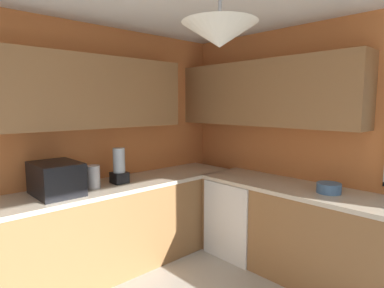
{
  "coord_description": "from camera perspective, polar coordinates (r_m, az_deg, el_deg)",
  "views": [
    {
      "loc": [
        1.27,
        -1.4,
        1.68
      ],
      "look_at": [
        -0.75,
        0.48,
        1.34
      ],
      "focal_mm": 29.99,
      "sensor_mm": 36.0,
      "label": 1
    }
  ],
  "objects": [
    {
      "name": "room_shell",
      "position": [
        2.84,
        1.18,
        9.34
      ],
      "size": [
        3.88,
        3.6,
        2.56
      ],
      "color": "#D17238",
      "rests_on": "ground_plane"
    },
    {
      "name": "counter_run_left",
      "position": [
        3.4,
        -16.07,
        -14.56
      ],
      "size": [
        0.65,
        3.21,
        0.89
      ],
      "color": "olive",
      "rests_on": "ground_plane"
    },
    {
      "name": "counter_run_back",
      "position": [
        3.27,
        25.34,
        -15.91
      ],
      "size": [
        2.97,
        0.65,
        0.89
      ],
      "color": "olive",
      "rests_on": "ground_plane"
    },
    {
      "name": "dishwasher",
      "position": [
        3.77,
        8.77,
        -12.59
      ],
      "size": [
        0.6,
        0.6,
        0.84
      ],
      "primitive_type": "cube",
      "color": "white",
      "rests_on": "ground_plane"
    },
    {
      "name": "microwave",
      "position": [
        3.09,
        -23.02,
        -5.69
      ],
      "size": [
        0.48,
        0.36,
        0.29
      ],
      "primitive_type": "cube",
      "color": "black",
      "rests_on": "counter_run_left"
    },
    {
      "name": "kettle",
      "position": [
        3.2,
        -17.11,
        -5.62
      ],
      "size": [
        0.12,
        0.12,
        0.22
      ],
      "primitive_type": "cylinder",
      "color": "#B7B7BC",
      "rests_on": "counter_run_left"
    },
    {
      "name": "bowl",
      "position": [
        3.17,
        23.17,
        -7.21
      ],
      "size": [
        0.21,
        0.21,
        0.09
      ],
      "primitive_type": "cylinder",
      "color": "#4C7099",
      "rests_on": "counter_run_back"
    },
    {
      "name": "blender_appliance",
      "position": [
        3.34,
        -12.82,
        -4.06
      ],
      "size": [
        0.15,
        0.15,
        0.36
      ],
      "color": "black",
      "rests_on": "counter_run_left"
    }
  ]
}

